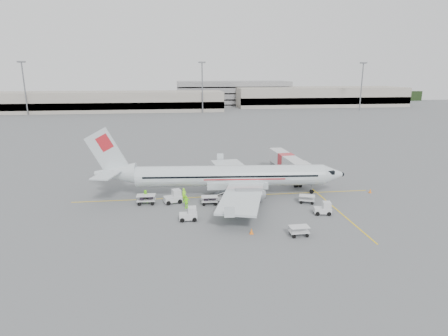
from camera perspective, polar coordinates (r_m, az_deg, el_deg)
The scene contains 27 objects.
ground at distance 55.60m, azimuth 0.26°, elevation -4.31°, with size 360.00×360.00×0.00m, color #56595B.
stripe_lead at distance 55.60m, azimuth 0.26°, elevation -4.30°, with size 44.00×0.20×0.01m, color yellow.
stripe_cross at distance 52.05m, azimuth 17.03°, elevation -6.29°, with size 0.20×20.00×0.01m, color yellow.
terminal_west at distance 185.67m, azimuth -17.76°, elevation 9.62°, with size 110.00×22.00×9.00m, color gray, non-canonical shape.
terminal_east at distance 212.06m, azimuth 14.27°, elevation 10.50°, with size 90.00×26.00×10.00m, color gray, non-canonical shape.
parking_garage at distance 214.87m, azimuth 1.32°, elevation 11.51°, with size 62.00×24.00×14.00m, color slate, non-canonical shape.
treeline at distance 227.80m, azimuth -5.60°, elevation 10.61°, with size 300.00×3.00×6.00m, color black, non-canonical shape.
mast_west at distance 181.66m, azimuth -28.09°, elevation 10.60°, with size 3.20×1.20×22.00m, color slate, non-canonical shape.
mast_center at distance 170.76m, azimuth -3.32°, elevation 12.09°, with size 3.20×1.20×22.00m, color slate, non-canonical shape.
mast_east at distance 191.23m, azimuth 20.20°, elevation 11.50°, with size 3.20×1.20×22.00m, color slate, non-canonical shape.
aircraft at distance 54.83m, azimuth 0.99°, elevation 0.90°, with size 36.54×28.64×10.07m, color silver, non-canonical shape.
jet_bridge at distance 65.58m, azimuth 9.39°, elevation 0.32°, with size 2.99×15.96×4.19m, color silver, non-canonical shape.
belt_loader at distance 53.23m, azimuth -0.56°, elevation -3.84°, with size 4.34×1.63×2.35m, color silver, non-canonical shape.
tug_fore at distance 50.13m, azimuth 14.80°, elevation -5.92°, with size 2.16×1.24×1.67m, color silver, non-canonical shape.
tug_mid at distance 46.78m, azimuth -5.48°, elevation -6.96°, with size 2.21×1.26×1.71m, color silver, non-canonical shape.
tug_aft at distance 52.99m, azimuth -7.82°, elevation -4.33°, with size 2.43×1.39×1.88m, color silver, non-canonical shape.
cart_loaded_a at distance 52.08m, azimuth -2.22°, elevation -4.94°, with size 2.26×1.34×1.18m, color silver, non-canonical shape.
cart_loaded_b at distance 53.26m, azimuth -11.77°, elevation -4.71°, with size 2.57×1.52×1.34m, color silver, non-canonical shape.
cart_empty_a at distance 43.32m, azimuth 11.36°, elevation -9.39°, with size 2.19×1.29×1.14m, color silver, non-canonical shape.
cart_empty_b at distance 53.83m, azimuth 12.52°, elevation -4.67°, with size 2.17×1.28×1.13m, color silver, non-canonical shape.
cone_nose at distance 61.22m, azimuth 21.38°, elevation -3.24°, with size 0.40×0.40×0.65m, color orange.
cone_port at distance 68.62m, azimuth 2.46°, elevation -0.44°, with size 0.34×0.34×0.55m, color orange.
cone_stbd at distance 43.13m, azimuth 4.21°, elevation -9.55°, with size 0.44×0.44×0.71m, color orange.
crew_a at distance 53.45m, azimuth -6.10°, elevation -4.08°, with size 0.70×0.46×1.92m, color #8AEF1D.
crew_b at distance 53.65m, azimuth -11.82°, elevation -4.28°, with size 0.90×0.70×1.86m, color #8AEF1D.
crew_c at distance 48.66m, azimuth 0.22°, elevation -5.99°, with size 1.14×0.65×1.76m, color #8AEF1D.
crew_d at distance 50.76m, azimuth -5.74°, elevation -5.17°, with size 1.04×0.43×1.78m, color #8AEF1D.
Camera 1 is at (-6.90, -52.21, 17.84)m, focal length 30.00 mm.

